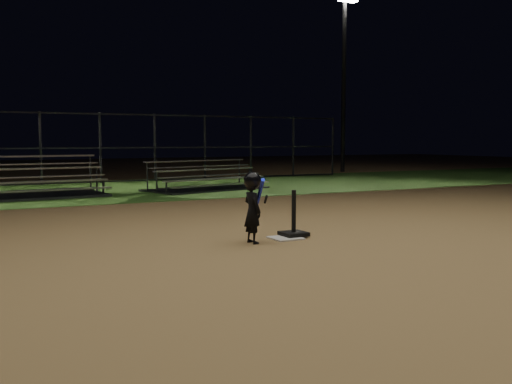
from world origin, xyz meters
The scene contains 9 objects.
ground centered at (0.00, 0.00, 0.00)m, with size 80.00×80.00×0.00m, color olive.
grass_strip centered at (0.00, 10.00, 0.01)m, with size 60.00×8.00×0.01m, color #2B521A.
home_plate centered at (0.00, 0.00, 0.01)m, with size 0.45×0.45×0.02m, color beige.
batting_tee centered at (0.19, 0.08, 0.15)m, with size 0.38×0.38×0.72m.
child_batter centered at (-0.63, -0.10, 0.57)m, with size 0.39×0.62×1.06m.
bleacher_left centered at (-3.16, 8.70, 0.23)m, with size 4.67×2.54×1.10m.
bleacher_right centered at (2.27, 8.66, 0.19)m, with size 4.01×2.66×0.90m.
backstop_fence centered at (0.00, 13.00, 1.25)m, with size 20.08×0.08×2.50m.
light_pole_right centered at (12.00, 14.94, 4.95)m, with size 0.90×0.53×8.30m.
Camera 1 is at (-4.44, -7.55, 1.53)m, focal length 40.02 mm.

